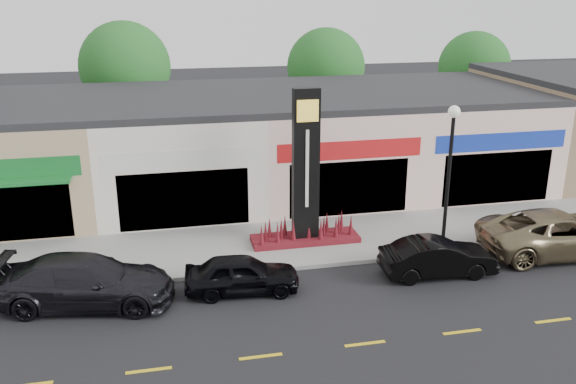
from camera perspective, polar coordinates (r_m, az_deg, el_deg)
The scene contains 17 objects.
ground at distance 19.83m, azimuth -4.05°, elevation -10.39°, with size 120.00×120.00×0.00m, color black.
sidewalk at distance 23.67m, azimuth -5.59°, elevation -5.20°, with size 52.00×4.30×0.15m, color gray.
curb at distance 21.64m, azimuth -4.87°, elevation -7.57°, with size 52.00×0.20×0.15m, color gray.
shop_beige at distance 30.19m, azimuth -23.67°, elevation 3.25°, with size 7.00×10.85×4.80m.
shop_cream at distance 29.57m, azimuth -10.28°, elevation 4.24°, with size 7.00×10.01×4.80m.
shop_pink_w at distance 30.57m, azimuth 2.98°, elevation 4.99°, with size 7.00×10.01×4.80m.
shop_pink_e at distance 33.05m, azimuth 14.84°, elevation 5.43°, with size 7.00×10.01×4.80m.
shop_tan at distance 36.67m, azimuth 24.75°, elevation 6.01°, with size 7.00×10.01×5.30m.
tree_rear_west at distance 36.99m, azimuth -15.01°, elevation 11.23°, with size 5.20×5.20×7.83m.
tree_rear_mid at distance 38.40m, azimuth 3.56°, elevation 11.56°, with size 4.80×4.80×7.29m.
tree_rear_east at distance 42.22m, azimuth 17.00°, elevation 11.10°, with size 4.60×4.60×6.94m.
lamp_east_near at distance 23.05m, azimuth 14.89°, elevation 2.58°, with size 0.44×0.44×5.47m.
pylon_sign at distance 23.22m, azimuth 1.65°, elevation 0.23°, with size 4.20×1.30×6.00m.
car_dark_sedan at distance 20.41m, azimuth -18.44°, elevation -7.95°, with size 5.53×2.25×1.61m, color black.
car_black_sedan at distance 20.27m, azimuth -4.33°, elevation -7.68°, with size 3.76×1.51×1.28m, color black.
car_black_conv at distance 21.97m, azimuth 13.84°, elevation -5.97°, with size 4.00×1.39×1.32m, color black.
car_gold_suv at distance 25.13m, azimuth 24.05°, elevation -3.51°, with size 5.94×2.74×1.65m, color #7E6F50.
Camera 1 is at (-2.29, -17.19, 9.62)m, focal length 38.00 mm.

